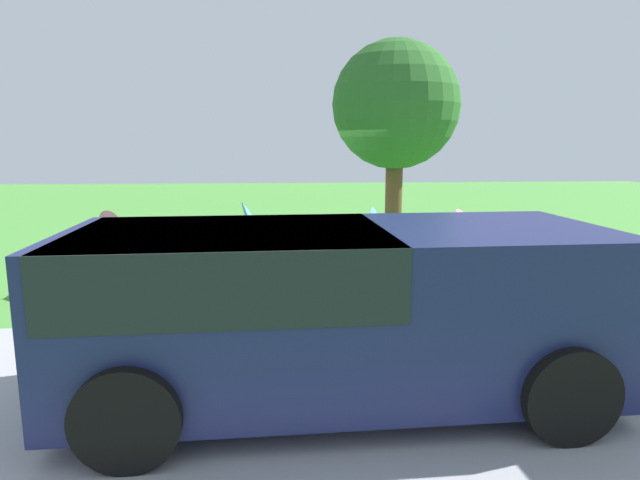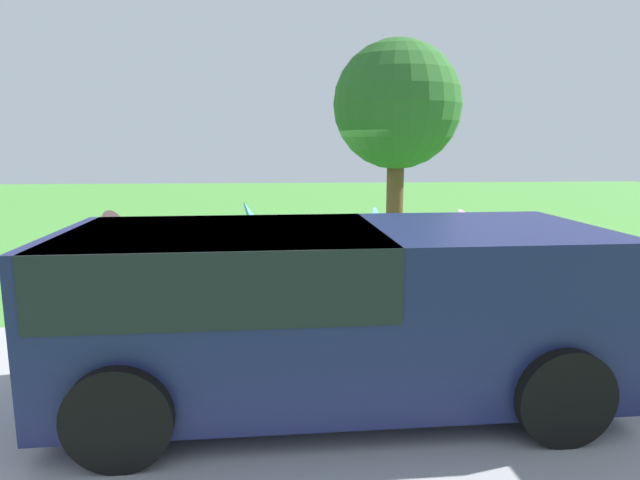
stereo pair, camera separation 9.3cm
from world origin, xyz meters
The scene contains 14 objects.
ground centered at (0.00, 0.00, 0.00)m, with size 40.00×40.00×0.00m, color #478C38.
road_strip centered at (0.00, 7.03, 0.00)m, with size 40.00×4.19×0.01m, color #9E9EA3.
van_dark centered at (0.63, 7.03, 0.91)m, with size 4.67×2.26×1.53m.
park_bench centered at (2.31, 3.42, 0.47)m, with size 1.63×0.60×0.90m.
shade_tree centered at (-1.46, 0.10, 3.00)m, with size 2.65×2.65×4.36m.
parasol_pink_0 centered at (5.12, -2.12, 0.33)m, with size 0.70×0.71×0.66m.
parasol_blue_0 centered at (1.72, -2.14, 0.42)m, with size 0.87×0.89×0.84m.
parasol_blue_1 centered at (-1.57, -2.54, 0.30)m, with size 0.57×0.64×0.60m.
parasol_red_0 centered at (4.54, 3.45, 0.39)m, with size 1.08×1.13×0.74m.
parasol_red_1 centered at (3.82, 0.85, 0.47)m, with size 0.99×1.03×0.90m.
parasol_purple_0 centered at (0.56, 2.08, 0.56)m, with size 1.17×1.19×0.91m.
parasol_pink_1 centered at (1.51, 0.87, 0.35)m, with size 0.78×0.68×0.71m.
parasol_pink_2 centered at (-3.81, -1.86, 0.38)m, with size 0.88×0.92×0.67m.
parasol_yellow_0 centered at (-4.03, 2.40, 0.33)m, with size 0.82×0.76×0.60m.
Camera 1 is at (0.97, 11.62, 2.24)m, focal length 30.72 mm.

